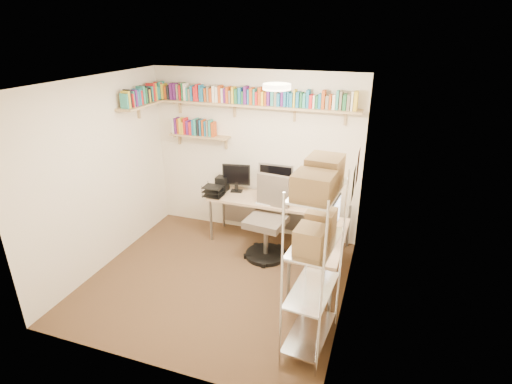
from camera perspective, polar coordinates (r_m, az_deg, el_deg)
ground at (r=5.34m, az=-5.59°, el=-12.37°), size 3.20×3.20×0.00m
room_shell at (r=4.62m, az=-6.25°, el=3.54°), size 3.24×3.04×2.52m
wall_shelves at (r=5.82m, az=-4.91°, el=12.45°), size 3.12×1.09×0.80m
corner_desk at (r=5.61m, az=2.61°, el=-2.19°), size 2.16×1.79×1.22m
office_chair at (r=5.60m, az=1.74°, el=-4.59°), size 0.61×0.62×1.16m
wire_rack at (r=3.65m, az=8.71°, el=-3.57°), size 0.45×0.82×1.98m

